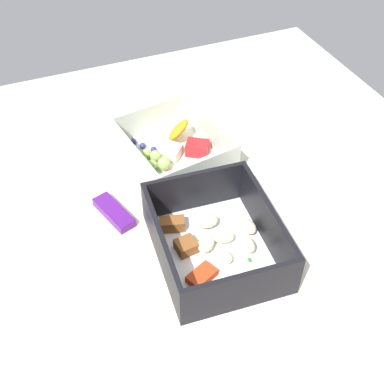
{
  "coord_description": "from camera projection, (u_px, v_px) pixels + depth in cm",
  "views": [
    {
      "loc": [
        -44.64,
        18.88,
        50.57
      ],
      "look_at": [
        -0.39,
        0.81,
        4.0
      ],
      "focal_mm": 46.25,
      "sensor_mm": 36.0,
      "label": 1
    }
  ],
  "objects": [
    {
      "name": "table_surface",
      "position": [
        196.0,
        204.0,
        0.69
      ],
      "size": [
        80.0,
        80.0,
        2.0
      ],
      "primitive_type": "cube",
      "color": "beige",
      "rests_on": "ground"
    },
    {
      "name": "candy_bar",
      "position": [
        114.0,
        212.0,
        0.66
      ],
      "size": [
        7.4,
        4.4,
        1.2
      ],
      "primitive_type": "cube",
      "rotation": [
        0.0,
        0.0,
        0.31
      ],
      "color": "#51197A",
      "rests_on": "table_surface"
    },
    {
      "name": "pasta_container",
      "position": [
        215.0,
        243.0,
        0.6
      ],
      "size": [
        18.21,
        15.38,
        6.64
      ],
      "rotation": [
        0.0,
        0.0,
        -0.08
      ],
      "color": "white",
      "rests_on": "table_surface"
    },
    {
      "name": "fruit_bowl",
      "position": [
        172.0,
        150.0,
        0.73
      ],
      "size": [
        17.48,
        15.59,
        5.26
      ],
      "rotation": [
        0.0,
        0.0,
        0.16
      ],
      "color": "silver",
      "rests_on": "table_surface"
    }
  ]
}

